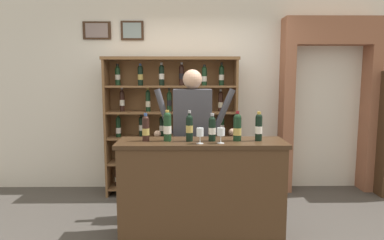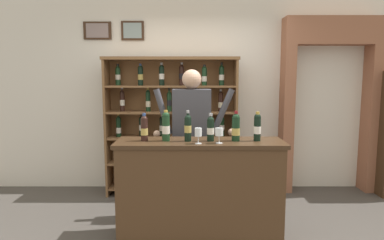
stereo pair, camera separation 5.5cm
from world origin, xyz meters
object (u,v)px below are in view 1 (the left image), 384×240
Objects in this scene: tasting_bottle_riserva at (146,128)px; tasting_bottle_rosso at (167,126)px; tasting_bottle_bianco at (237,127)px; tasting_counter at (201,190)px; shopkeeper at (193,127)px; wine_shelf at (171,123)px; tasting_bottle_chianti at (259,126)px; wine_glass_spare at (221,133)px; wine_glass_left at (200,133)px; tasting_bottle_prosecco at (189,127)px; tasting_bottle_grappa at (212,128)px.

tasting_bottle_riserva is 0.90× the size of tasting_bottle_rosso.
tasting_bottle_bianco is (0.69, -0.00, -0.01)m from tasting_bottle_rosso.
tasting_counter is 0.97× the size of shopkeeper.
tasting_bottle_chianti is (0.93, -1.37, 0.16)m from wine_shelf.
tasting_bottle_rosso is 2.04× the size of wine_glass_spare.
wine_glass_spare is (0.52, -0.13, -0.05)m from tasting_bottle_rosso.
tasting_bottle_prosecco is at bearing 127.78° from wine_glass_left.
tasting_bottle_rosso is (0.21, 0.00, 0.02)m from tasting_bottle_riserva.
wine_glass_left is at bearing -165.70° from tasting_bottle_chianti.
tasting_bottle_prosecco is at bearing -172.94° from tasting_counter.
tasting_bottle_rosso is at bearing -114.59° from shopkeeper.
wine_shelf is 1.66m from tasting_bottle_chianti.
wine_glass_left reaches higher than tasting_counter.
tasting_bottle_riserva is 0.43m from tasting_bottle_prosecco.
tasting_bottle_riserva is 0.95× the size of tasting_bottle_chianti.
tasting_bottle_rosso is 0.44m from tasting_bottle_grappa.
tasting_bottle_chianti is (1.12, 0.00, 0.01)m from tasting_bottle_riserva.
tasting_bottle_grappa is (0.44, -0.01, -0.02)m from tasting_bottle_rosso.
tasting_bottle_rosso reaches higher than tasting_bottle_chianti.
tasting_bottle_rosso is 1.06× the size of tasting_bottle_chianti.
tasting_bottle_prosecco is (0.22, -0.02, -0.01)m from tasting_bottle_rosso.
shopkeeper is 5.77× the size of tasting_bottle_bianco.
tasting_bottle_bianco reaches higher than tasting_bottle_grappa.
tasting_counter is 0.74m from tasting_bottle_rosso.
shopkeeper is 0.73m from tasting_bottle_riserva.
tasting_bottle_prosecco reaches higher than wine_glass_spare.
tasting_bottle_rosso is at bearing 166.13° from wine_glass_spare.
tasting_bottle_bianco is 0.40m from wine_glass_left.
tasting_bottle_rosso is 0.53m from wine_glass_spare.
shopkeeper is 0.86m from tasting_bottle_chianti.
tasting_bottle_bianco is at bearing -178.51° from tasting_bottle_chianti.
wine_shelf reaches higher than tasting_bottle_bianco.
tasting_bottle_riserva is (-0.47, -0.56, 0.07)m from shopkeeper.
tasting_counter is at bearing 175.29° from tasting_bottle_grappa.
tasting_bottle_chianti is at bearing 1.71° from tasting_bottle_prosecco.
tasting_bottle_prosecco is at bearing -178.29° from tasting_bottle_chianti.
tasting_counter is 5.74× the size of tasting_bottle_chianti.
tasting_bottle_prosecco reaches higher than tasting_bottle_chianti.
tasting_bottle_grappa is 0.25m from tasting_bottle_bianco.
tasting_counter is 0.86m from tasting_bottle_chianti.
wine_glass_spare is (0.08, -0.12, -0.03)m from tasting_bottle_grappa.
wine_shelf is at bearing 99.98° from tasting_bottle_prosecco.
tasting_bottle_prosecco is 1.06× the size of tasting_bottle_chianti.
tasting_bottle_rosso is at bearing 175.63° from tasting_bottle_prosecco.
tasting_bottle_rosso reaches higher than wine_glass_spare.
tasting_counter is 0.74m from tasting_bottle_bianco.
wine_glass_left is at bearing -52.22° from tasting_bottle_prosecco.
tasting_counter is 0.84m from tasting_bottle_riserva.
tasting_counter is 5.44× the size of tasting_bottle_prosecco.
wine_glass_spare is (-0.39, -0.13, -0.04)m from tasting_bottle_chianti.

